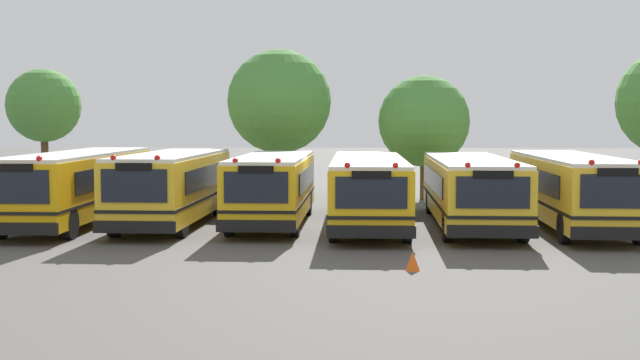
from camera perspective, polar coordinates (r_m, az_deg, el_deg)
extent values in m
plane|color=#514F4C|center=(28.66, -0.06, -3.19)|extent=(160.00, 160.00, 0.00)
cube|color=#EAA80C|center=(30.49, -16.66, -0.30)|extent=(2.74, 11.20, 2.07)
cube|color=white|center=(30.42, -16.70, 1.76)|extent=(2.68, 10.98, 0.12)
cube|color=black|center=(25.32, -20.72, -3.25)|extent=(2.53, 0.22, 0.36)
cube|color=black|center=(25.24, -20.75, -0.46)|extent=(2.03, 0.11, 1.00)
cube|color=black|center=(30.37, -14.24, 0.36)|extent=(0.24, 8.69, 0.75)
cube|color=black|center=(31.17, -18.69, 0.36)|extent=(0.24, 8.69, 0.75)
cube|color=black|center=(30.52, -16.64, -1.08)|extent=(2.77, 11.31, 0.10)
sphere|color=red|center=(25.09, -19.21, 1.44)|extent=(0.18, 0.18, 0.18)
cube|color=black|center=(25.20, -20.79, 0.81)|extent=(1.12, 0.11, 0.24)
cylinder|color=black|center=(26.29, -17.26, -2.96)|extent=(0.30, 1.01, 1.00)
cylinder|color=black|center=(27.10, -21.66, -2.86)|extent=(0.30, 1.01, 1.00)
cylinder|color=black|center=(33.84, -12.81, -1.30)|extent=(0.30, 1.01, 1.00)
cylinder|color=black|center=(34.47, -16.35, -1.27)|extent=(0.30, 1.01, 1.00)
cube|color=yellow|center=(29.13, -10.35, -0.40)|extent=(2.48, 9.30, 2.08)
cube|color=white|center=(29.07, -10.38, 1.76)|extent=(2.43, 9.11, 0.12)
cube|color=black|center=(24.70, -12.98, -3.26)|extent=(2.48, 0.17, 0.36)
cube|color=black|center=(24.62, -12.99, -0.40)|extent=(2.00, 0.07, 1.00)
cube|color=black|center=(29.13, -7.86, 0.29)|extent=(0.07, 7.24, 0.75)
cube|color=black|center=(29.72, -12.54, 0.31)|extent=(0.07, 7.24, 0.75)
cube|color=black|center=(29.17, -10.34, -1.21)|extent=(2.50, 9.39, 0.10)
sphere|color=red|center=(24.55, -11.42, 1.54)|extent=(0.18, 0.18, 0.18)
sphere|color=red|center=(24.93, -14.39, 1.53)|extent=(0.18, 0.18, 0.18)
cube|color=black|center=(24.57, -13.02, 0.91)|extent=(1.10, 0.09, 0.24)
cylinder|color=black|center=(25.84, -9.75, -2.95)|extent=(0.28, 1.00, 1.00)
cylinder|color=black|center=(26.42, -14.30, -2.87)|extent=(0.28, 1.00, 1.00)
cylinder|color=black|center=(31.75, -7.20, -1.59)|extent=(0.28, 1.00, 1.00)
cylinder|color=black|center=(32.22, -10.97, -1.55)|extent=(0.28, 1.00, 1.00)
cube|color=yellow|center=(28.87, -3.33, -0.47)|extent=(2.42, 9.18, 1.98)
cube|color=white|center=(28.81, -3.34, 1.61)|extent=(2.37, 9.00, 0.12)
cube|color=black|center=(24.36, -4.54, -3.27)|extent=(2.41, 0.17, 0.36)
cube|color=black|center=(24.29, -4.54, -0.53)|extent=(1.94, 0.07, 0.95)
cube|color=black|center=(29.04, -0.90, 0.19)|extent=(0.08, 7.15, 0.71)
cube|color=black|center=(29.30, -5.60, 0.21)|extent=(0.08, 7.15, 0.71)
cube|color=black|center=(28.91, -3.32, -1.25)|extent=(2.44, 9.28, 0.10)
sphere|color=red|center=(24.33, -2.98, 1.36)|extent=(0.18, 0.18, 0.18)
sphere|color=red|center=(24.50, -6.01, 1.36)|extent=(0.18, 0.18, 0.18)
cube|color=black|center=(24.24, -4.55, 0.73)|extent=(1.07, 0.09, 0.24)
cylinder|color=black|center=(25.71, -1.80, -2.93)|extent=(0.29, 1.00, 1.00)
cylinder|color=black|center=(25.96, -6.39, -2.88)|extent=(0.29, 1.00, 1.00)
cylinder|color=black|center=(31.62, -0.88, -1.58)|extent=(0.29, 1.00, 1.00)
cylinder|color=black|center=(31.83, -4.63, -1.56)|extent=(0.29, 1.00, 1.00)
cube|color=yellow|center=(28.70, 3.42, -0.57)|extent=(2.67, 11.33, 1.91)
cube|color=white|center=(28.63, 3.43, 1.45)|extent=(2.62, 11.11, 0.12)
cube|color=black|center=(23.10, 3.63, -3.68)|extent=(2.55, 0.20, 0.36)
cube|color=black|center=(23.02, 3.64, -0.91)|extent=(2.05, 0.09, 0.92)
cube|color=black|center=(29.02, 5.93, 0.07)|extent=(0.17, 8.81, 0.69)
cube|color=black|center=(28.98, 0.91, 0.09)|extent=(0.17, 8.81, 0.69)
cube|color=black|center=(28.73, 3.42, -1.33)|extent=(2.70, 11.45, 0.10)
sphere|color=red|center=(23.16, 5.34, 1.03)|extent=(0.18, 0.18, 0.18)
sphere|color=red|center=(23.13, 1.94, 1.04)|extent=(0.18, 0.18, 0.18)
cube|color=black|center=(22.97, 3.65, 0.36)|extent=(1.13, 0.10, 0.24)
cylinder|color=black|center=(24.60, 6.16, -3.28)|extent=(0.30, 1.00, 1.00)
cylinder|color=black|center=(24.56, 0.97, -3.26)|extent=(0.30, 1.00, 1.00)
cylinder|color=black|center=(32.64, 5.27, -1.42)|extent=(0.30, 1.00, 1.00)
cylinder|color=black|center=(32.61, 1.36, -1.40)|extent=(0.30, 1.00, 1.00)
cube|color=yellow|center=(28.88, 10.54, -0.60)|extent=(2.60, 10.72, 1.91)
cube|color=white|center=(28.81, 10.57, 1.41)|extent=(2.55, 10.51, 0.12)
cube|color=black|center=(23.61, 12.08, -3.59)|extent=(2.60, 0.17, 0.36)
cube|color=black|center=(23.54, 12.11, -0.87)|extent=(2.09, 0.07, 0.92)
cube|color=black|center=(29.33, 12.99, 0.04)|extent=(0.08, 8.35, 0.69)
cube|color=black|center=(29.02, 7.94, 0.06)|extent=(0.08, 8.35, 0.69)
cube|color=black|center=(28.91, 10.53, -1.36)|extent=(2.62, 10.83, 0.10)
sphere|color=red|center=(23.76, 13.75, 1.02)|extent=(0.18, 0.18, 0.18)
sphere|color=red|center=(23.56, 10.39, 1.04)|extent=(0.18, 0.18, 0.18)
cube|color=black|center=(23.49, 12.13, 0.37)|extent=(1.15, 0.09, 0.24)
cylinder|color=black|center=(25.24, 14.14, -3.19)|extent=(0.28, 1.00, 1.00)
cylinder|color=black|center=(24.93, 9.00, -3.21)|extent=(0.28, 1.00, 1.00)
cylinder|color=black|center=(32.61, 11.75, -1.49)|extent=(0.28, 1.00, 1.00)
cylinder|color=black|center=(32.37, 7.77, -1.48)|extent=(0.28, 1.00, 1.00)
cube|color=yellow|center=(29.28, 17.31, -0.56)|extent=(2.57, 10.60, 2.01)
cube|color=white|center=(29.21, 17.36, 1.52)|extent=(2.52, 10.39, 0.12)
cube|color=black|center=(24.21, 20.21, -3.56)|extent=(2.53, 0.18, 0.36)
cube|color=black|center=(24.13, 20.24, -0.76)|extent=(2.03, 0.08, 0.96)
cube|color=black|center=(29.86, 19.54, 0.09)|extent=(0.11, 8.25, 0.72)
cube|color=black|center=(29.28, 14.79, 0.12)|extent=(0.11, 8.25, 0.72)
cube|color=black|center=(29.31, 17.30, -1.34)|extent=(2.59, 10.70, 0.10)
sphere|color=red|center=(24.06, 18.62, 1.18)|extent=(0.18, 0.18, 0.18)
cube|color=black|center=(24.09, 20.28, 0.53)|extent=(1.12, 0.09, 0.24)
cylinder|color=black|center=(25.93, 21.63, -3.17)|extent=(0.29, 1.00, 1.00)
cylinder|color=black|center=(25.35, 16.89, -3.21)|extent=(0.29, 1.00, 1.00)
cylinder|color=black|center=(32.99, 17.74, -1.54)|extent=(0.29, 1.00, 1.00)
cylinder|color=black|center=(32.53, 13.98, -1.54)|extent=(0.29, 1.00, 1.00)
cylinder|color=#4C3823|center=(40.18, -18.83, 0.95)|extent=(0.34, 0.34, 3.11)
sphere|color=#478438|center=(40.13, -18.93, 5.00)|extent=(3.43, 3.43, 3.43)
sphere|color=#478438|center=(40.29, -18.06, 4.76)|extent=(2.02, 2.02, 2.02)
cylinder|color=#4C3823|center=(38.60, -2.88, 0.77)|extent=(0.35, 0.35, 2.75)
sphere|color=#478438|center=(38.53, -2.90, 5.56)|extent=(4.93, 4.93, 4.93)
sphere|color=#478438|center=(38.93, -3.71, 6.10)|extent=(3.36, 3.36, 3.36)
cylinder|color=#4C3823|center=(37.99, 7.32, 0.17)|extent=(0.33, 0.33, 2.07)
sphere|color=#478438|center=(37.89, 7.36, 4.14)|extent=(4.25, 4.25, 4.25)
sphere|color=#478438|center=(38.07, 7.05, 4.78)|extent=(3.20, 3.20, 3.20)
cone|color=#EA5914|center=(20.13, 6.56, -5.71)|extent=(0.36, 0.36, 0.48)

